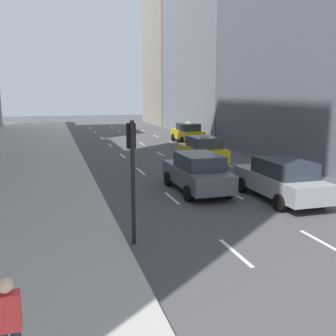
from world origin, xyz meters
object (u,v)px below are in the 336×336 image
(taxi_lead, at_px, (202,150))
(taxi_second, at_px, (187,133))
(sedan_silver_behind, at_px, (197,172))
(sedan_black_near, at_px, (280,179))
(pedestrian_near_curb, at_px, (9,326))
(traffic_light_pole, at_px, (132,162))

(taxi_lead, relative_size, taxi_second, 1.00)
(sedan_silver_behind, bearing_deg, sedan_black_near, -38.82)
(taxi_lead, distance_m, taxi_second, 11.18)
(pedestrian_near_curb, distance_m, traffic_light_pole, 6.20)
(taxi_lead, bearing_deg, pedestrian_near_curb, -119.48)
(taxi_second, height_order, traffic_light_pole, traffic_light_pole)
(taxi_second, xyz_separation_m, sedan_black_near, (-2.80, -19.59, -0.00))
(sedan_black_near, xyz_separation_m, sedan_silver_behind, (-2.80, 2.25, 0.01))
(pedestrian_near_curb, bearing_deg, sedan_black_near, 40.66)
(sedan_black_near, relative_size, pedestrian_near_curb, 2.99)
(taxi_lead, height_order, taxi_second, same)
(traffic_light_pole, bearing_deg, sedan_black_near, 23.57)
(sedan_silver_behind, distance_m, pedestrian_near_curb, 12.54)
(sedan_black_near, relative_size, sedan_silver_behind, 1.05)
(sedan_silver_behind, bearing_deg, taxi_lead, 66.72)
(taxi_second, relative_size, pedestrian_near_curb, 2.67)
(taxi_second, distance_m, sedan_silver_behind, 18.22)
(taxi_second, xyz_separation_m, traffic_light_pole, (-9.55, -22.53, 1.53))
(taxi_second, distance_m, pedestrian_near_curb, 30.50)
(taxi_second, bearing_deg, taxi_lead, -104.50)
(pedestrian_near_curb, bearing_deg, traffic_light_pole, 61.61)
(sedan_black_near, bearing_deg, sedan_silver_behind, 141.18)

